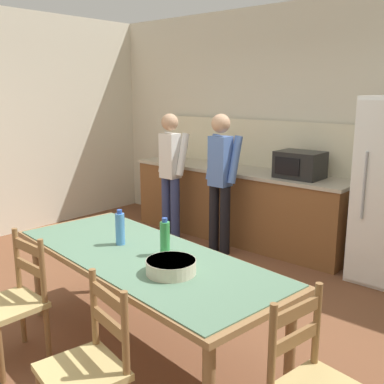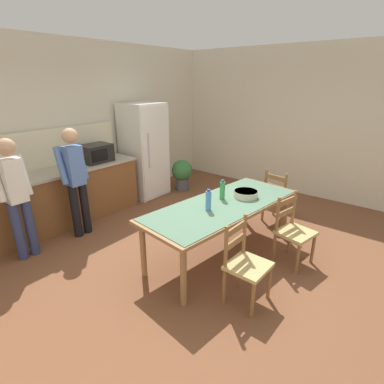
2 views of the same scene
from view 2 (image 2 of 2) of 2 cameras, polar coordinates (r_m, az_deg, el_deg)
ground_plane at (r=4.26m, az=0.60°, el=-11.30°), size 8.32×8.32×0.00m
wall_back at (r=5.71m, az=-21.32°, el=11.19°), size 6.52×0.12×2.90m
wall_right at (r=6.55m, az=18.95°, el=12.52°), size 0.12×5.20×2.90m
kitchen_counter at (r=5.21m, az=-25.15°, el=-1.52°), size 3.00×0.66×0.92m
counter_splashback at (r=5.28m, az=-27.92°, el=6.95°), size 2.96×0.03×0.60m
refrigerator at (r=6.10m, az=-9.05°, el=7.76°), size 0.74×0.73×1.84m
microwave at (r=5.42m, az=-17.84°, el=7.05°), size 0.50×0.39×0.30m
dining_table at (r=3.91m, az=5.90°, el=-3.17°), size 2.36×1.16×0.75m
bottle_near_centre at (r=3.63m, az=3.15°, el=-1.62°), size 0.07×0.07×0.27m
bottle_off_centre at (r=3.98m, az=5.80°, el=0.34°), size 0.07×0.07×0.27m
serving_bowl at (r=4.12m, az=10.22°, el=-0.28°), size 0.32×0.32×0.09m
chair_side_near_right at (r=4.05m, az=18.68°, el=-7.05°), size 0.49×0.47×0.91m
chair_side_near_left at (r=3.27m, az=10.09°, el=-13.30°), size 0.43×0.41×0.91m
chair_head_end at (r=5.11m, az=16.08°, el=-0.96°), size 0.46×0.48×0.91m
person_at_sink at (r=4.37m, az=-30.49°, el=-0.29°), size 0.40×0.28×1.61m
person_at_counter at (r=4.67m, az=-21.31°, el=2.59°), size 0.41×0.28×1.63m
potted_plant at (r=6.40m, az=-1.89°, el=3.66°), size 0.44×0.44×0.67m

